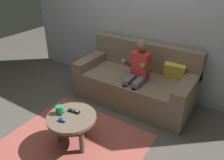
% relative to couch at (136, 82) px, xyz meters
% --- Properties ---
extents(ground_plane, '(8.67, 8.67, 0.00)m').
position_rel_couch_xyz_m(ground_plane, '(-0.14, -1.13, -0.29)').
color(ground_plane, '#4C4742').
extents(wall_back, '(4.33, 0.05, 2.50)m').
position_rel_couch_xyz_m(wall_back, '(-0.14, 0.39, 0.96)').
color(wall_back, '#999EA8').
rests_on(wall_back, ground).
extents(couch, '(1.69, 0.80, 0.84)m').
position_rel_couch_xyz_m(couch, '(0.00, 0.00, 0.00)').
color(couch, '#75604C').
rests_on(couch, ground).
extents(person_seated_on_couch, '(0.33, 0.41, 0.98)m').
position_rel_couch_xyz_m(person_seated_on_couch, '(0.10, -0.18, 0.27)').
color(person_seated_on_couch, slate).
rests_on(person_seated_on_couch, ground).
extents(coffee_table, '(0.55, 0.55, 0.39)m').
position_rel_couch_xyz_m(coffee_table, '(-0.15, -1.23, 0.03)').
color(coffee_table, brown).
rests_on(coffee_table, ground).
extents(area_rug, '(1.56, 1.29, 0.01)m').
position_rel_couch_xyz_m(area_rug, '(-0.15, -1.24, -0.29)').
color(area_rug, '#9E4C42').
rests_on(area_rug, ground).
extents(game_remote_black_near_edge, '(0.14, 0.06, 0.03)m').
position_rel_couch_xyz_m(game_remote_black_near_edge, '(-0.18, -1.17, 0.11)').
color(game_remote_black_near_edge, black).
rests_on(game_remote_black_near_edge, coffee_table).
extents(nunchuk_blue, '(0.10, 0.06, 0.05)m').
position_rel_couch_xyz_m(nunchuk_blue, '(-0.17, -1.36, 0.12)').
color(nunchuk_blue, blue).
rests_on(nunchuk_blue, coffee_table).
extents(coffee_mug, '(0.12, 0.08, 0.09)m').
position_rel_couch_xyz_m(coffee_mug, '(-0.29, -1.27, 0.15)').
color(coffee_mug, '#1E7F47').
rests_on(coffee_mug, coffee_table).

